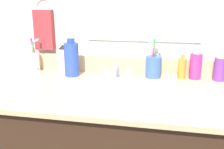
% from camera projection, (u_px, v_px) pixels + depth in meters
% --- Properties ---
extents(countertop, '(1.10, 0.58, 0.02)m').
position_uv_depth(countertop, '(113.00, 92.00, 1.15)').
color(countertop, '#D1B284').
rests_on(countertop, vanity_cabinet).
extents(backsplash, '(1.10, 0.02, 0.09)m').
position_uv_depth(backsplash, '(123.00, 65.00, 1.39)').
color(backsplash, '#D1B284').
rests_on(backsplash, countertop).
extents(back_wall, '(2.20, 0.04, 1.30)m').
position_uv_depth(back_wall, '(124.00, 90.00, 1.50)').
color(back_wall, white).
rests_on(back_wall, ground_plane).
extents(towel_ring, '(0.10, 0.01, 0.10)m').
position_uv_depth(towel_ring, '(44.00, 8.00, 1.44)').
color(towel_ring, silver).
extents(hand_towel, '(0.11, 0.04, 0.22)m').
position_uv_depth(hand_towel, '(44.00, 30.00, 1.45)').
color(hand_towel, '#A53338').
extents(sink_basin, '(0.33, 0.33, 0.11)m').
position_uv_depth(sink_basin, '(110.00, 97.00, 1.14)').
color(sink_basin, white).
rests_on(sink_basin, countertop).
extents(faucet, '(0.16, 0.10, 0.08)m').
position_uv_depth(faucet, '(117.00, 73.00, 1.30)').
color(faucet, silver).
rests_on(faucet, countertop).
extents(bottle_shampoo_blue, '(0.07, 0.07, 0.20)m').
position_uv_depth(bottle_shampoo_blue, '(72.00, 59.00, 1.33)').
color(bottle_shampoo_blue, '#2D4CB2').
rests_on(bottle_shampoo_blue, countertop).
extents(bottle_oil_amber, '(0.04, 0.04, 0.12)m').
position_uv_depth(bottle_oil_amber, '(182.00, 68.00, 1.30)').
color(bottle_oil_amber, gold).
rests_on(bottle_oil_amber, countertop).
extents(bottle_cream_purple, '(0.06, 0.06, 0.13)m').
position_uv_depth(bottle_cream_purple, '(220.00, 68.00, 1.26)').
color(bottle_cream_purple, '#7A3899').
rests_on(bottle_cream_purple, countertop).
extents(bottle_lotion_white, '(0.07, 0.07, 0.15)m').
position_uv_depth(bottle_lotion_white, '(63.00, 60.00, 1.41)').
color(bottle_lotion_white, white).
rests_on(bottle_lotion_white, countertop).
extents(bottle_soap_pink, '(0.06, 0.06, 0.15)m').
position_uv_depth(bottle_soap_pink, '(196.00, 65.00, 1.29)').
color(bottle_soap_pink, '#D8338C').
rests_on(bottle_soap_pink, countertop).
extents(cup_blue_plastic, '(0.08, 0.09, 0.20)m').
position_uv_depth(cup_blue_plastic, '(153.00, 66.00, 1.32)').
color(cup_blue_plastic, '#3F66B7').
rests_on(cup_blue_plastic, countertop).
extents(cup_white_ceramic, '(0.07, 0.07, 0.19)m').
position_uv_depth(cup_white_ceramic, '(34.00, 61.00, 1.43)').
color(cup_white_ceramic, white).
rests_on(cup_white_ceramic, countertop).
extents(soap_bar, '(0.06, 0.04, 0.02)m').
position_uv_depth(soap_bar, '(170.00, 78.00, 1.28)').
color(soap_bar, white).
rests_on(soap_bar, countertop).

